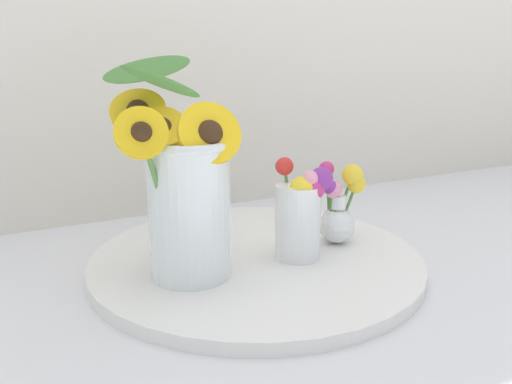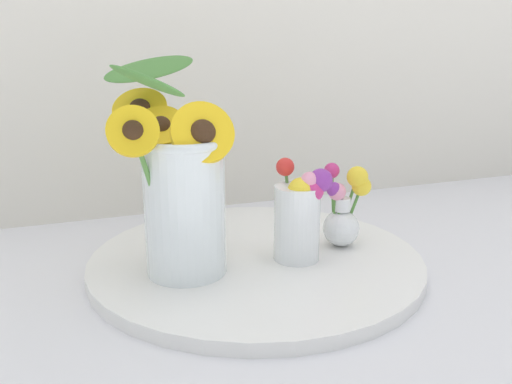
# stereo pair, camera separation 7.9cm
# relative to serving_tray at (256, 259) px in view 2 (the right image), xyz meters

# --- Properties ---
(ground_plane) EXTENTS (6.00, 6.00, 0.00)m
(ground_plane) POSITION_rel_serving_tray_xyz_m (-0.03, -0.03, -0.01)
(ground_plane) COLOR silver
(serving_tray) EXTENTS (0.54, 0.54, 0.02)m
(serving_tray) POSITION_rel_serving_tray_xyz_m (0.00, 0.00, 0.00)
(serving_tray) COLOR white
(serving_tray) RESTS_ON ground_plane
(mason_jar_sunflowers) EXTENTS (0.18, 0.26, 0.33)m
(mason_jar_sunflowers) POSITION_rel_serving_tray_xyz_m (-0.13, -0.02, 0.13)
(mason_jar_sunflowers) COLOR silver
(mason_jar_sunflowers) RESTS_ON serving_tray
(vase_small_center) EXTENTS (0.08, 0.08, 0.16)m
(vase_small_center) POSITION_rel_serving_tray_xyz_m (0.06, -0.05, 0.09)
(vase_small_center) COLOR white
(vase_small_center) RESTS_ON serving_tray
(vase_bulb_right) EXTENTS (0.08, 0.07, 0.14)m
(vase_bulb_right) POSITION_rel_serving_tray_xyz_m (0.15, -0.02, 0.07)
(vase_bulb_right) COLOR white
(vase_bulb_right) RESTS_ON serving_tray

